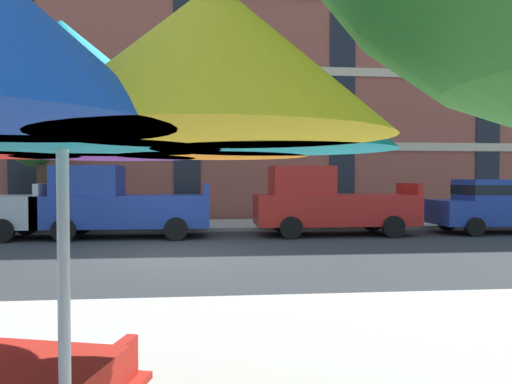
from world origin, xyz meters
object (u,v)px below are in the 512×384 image
at_px(street_tree_left, 35,135).
at_px(patio_umbrella, 62,92).
at_px(pickup_blue, 118,204).
at_px(pickup_red, 327,203).
at_px(sedan_blue, 498,204).

height_order(street_tree_left, patio_umbrella, street_tree_left).
relative_size(street_tree_left, patio_umbrella, 1.43).
relative_size(pickup_blue, pickup_red, 1.00).
bearing_deg(pickup_blue, sedan_blue, -0.00).
bearing_deg(patio_umbrella, sedan_blue, 50.92).
distance_m(pickup_blue, street_tree_left, 5.40).
bearing_deg(pickup_red, patio_umbrella, -109.60).
relative_size(pickup_red, sedan_blue, 1.16).
height_order(pickup_blue, patio_umbrella, patio_umbrella).
bearing_deg(pickup_red, pickup_blue, 180.00).
relative_size(pickup_blue, patio_umbrella, 1.55).
distance_m(pickup_red, patio_umbrella, 13.54).
bearing_deg(sedan_blue, street_tree_left, 168.19).
bearing_deg(pickup_red, street_tree_left, 161.79).
xyz_separation_m(pickup_red, street_tree_left, (-10.10, 3.32, 2.37)).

